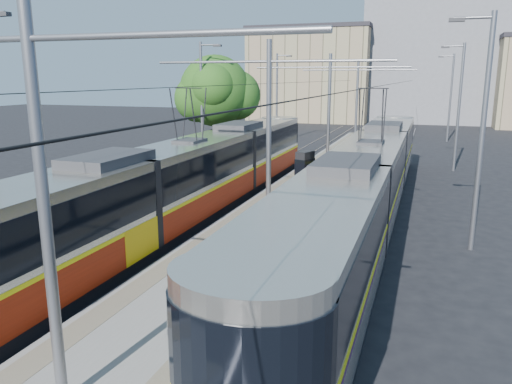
% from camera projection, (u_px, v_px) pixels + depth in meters
% --- Properties ---
extents(ground, '(160.00, 160.00, 0.00)m').
position_uv_depth(ground, '(172.00, 317.00, 12.62)').
color(ground, black).
rests_on(ground, ground).
extents(platform, '(4.00, 50.00, 0.30)m').
position_uv_depth(platform, '(316.00, 182.00, 28.24)').
color(platform, gray).
rests_on(platform, ground).
extents(tactile_strip_left, '(0.70, 50.00, 0.01)m').
position_uv_depth(tactile_strip_left, '(292.00, 177.00, 28.66)').
color(tactile_strip_left, gray).
rests_on(tactile_strip_left, platform).
extents(tactile_strip_right, '(0.70, 50.00, 0.01)m').
position_uv_depth(tactile_strip_right, '(342.00, 181.00, 27.74)').
color(tactile_strip_right, gray).
rests_on(tactile_strip_right, platform).
extents(rails, '(8.71, 70.00, 0.03)m').
position_uv_depth(rails, '(316.00, 184.00, 28.27)').
color(rails, gray).
rests_on(rails, ground).
extents(tram_left, '(2.43, 28.60, 5.50)m').
position_uv_depth(tram_left, '(191.00, 179.00, 21.17)').
color(tram_left, black).
rests_on(tram_left, ground).
extents(tram_right, '(2.43, 31.05, 5.50)m').
position_uv_depth(tram_right, '(369.00, 178.00, 20.63)').
color(tram_right, black).
rests_on(tram_right, ground).
extents(catenary, '(9.20, 70.00, 7.00)m').
position_uv_depth(catenary, '(307.00, 106.00, 24.63)').
color(catenary, slate).
rests_on(catenary, platform).
extents(street_lamps, '(15.18, 38.22, 8.00)m').
position_uv_depth(street_lamps, '(332.00, 106.00, 31.01)').
color(street_lamps, slate).
rests_on(street_lamps, ground).
extents(shelter, '(0.87, 1.09, 2.10)m').
position_uv_depth(shelter, '(305.00, 171.00, 24.53)').
color(shelter, black).
rests_on(shelter, platform).
extents(tree, '(5.06, 4.68, 7.35)m').
position_uv_depth(tree, '(221.00, 92.00, 32.44)').
color(tree, '#382314').
rests_on(tree, ground).
extents(building_left, '(16.32, 12.24, 12.52)m').
position_uv_depth(building_left, '(313.00, 75.00, 69.64)').
color(building_left, '#958B65').
rests_on(building_left, ground).
extents(building_centre, '(18.36, 14.28, 16.96)m').
position_uv_depth(building_centre, '(436.00, 58.00, 67.73)').
color(building_centre, gray).
rests_on(building_centre, ground).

